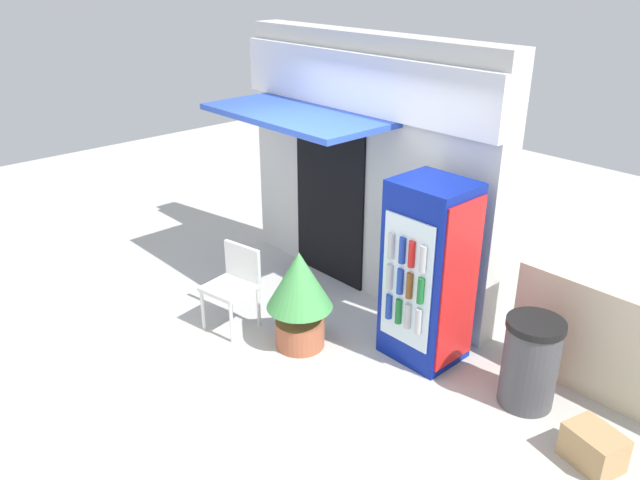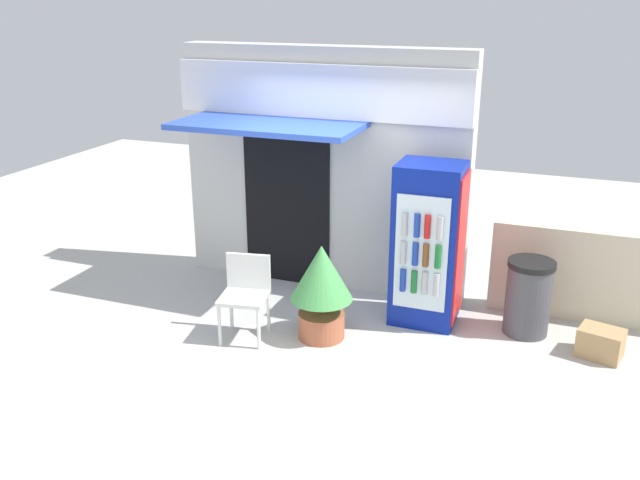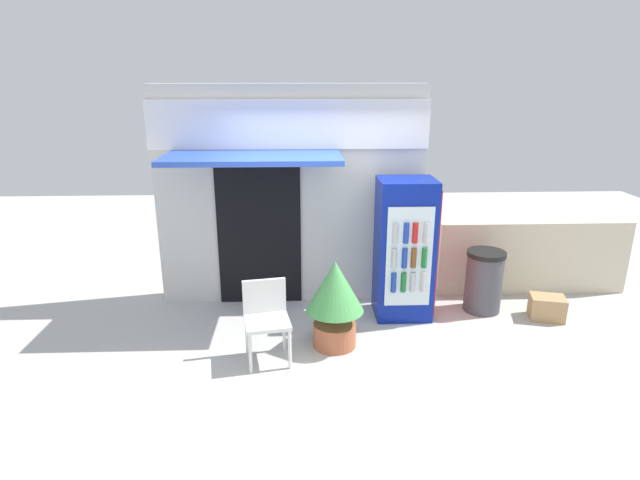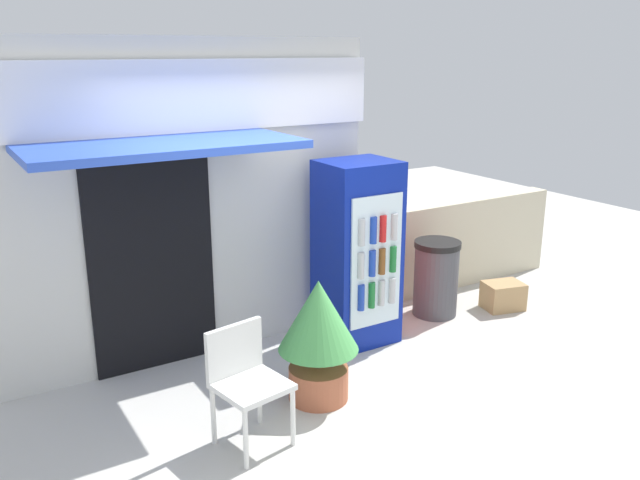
{
  "view_description": "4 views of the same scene",
  "coord_description": "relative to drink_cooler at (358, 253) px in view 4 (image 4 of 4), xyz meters",
  "views": [
    {
      "loc": [
        4.02,
        -3.14,
        3.47
      ],
      "look_at": [
        0.1,
        0.45,
        1.09
      ],
      "focal_mm": 35.66,
      "sensor_mm": 36.0,
      "label": 1
    },
    {
      "loc": [
        2.23,
        -5.64,
        3.34
      ],
      "look_at": [
        -0.08,
        0.48,
        0.97
      ],
      "focal_mm": 38.57,
      "sensor_mm": 36.0,
      "label": 2
    },
    {
      "loc": [
        -0.35,
        -4.89,
        2.89
      ],
      "look_at": [
        -0.13,
        0.64,
        1.12
      ],
      "focal_mm": 29.09,
      "sensor_mm": 36.0,
      "label": 3
    },
    {
      "loc": [
        -2.42,
        -3.73,
        2.69
      ],
      "look_at": [
        0.23,
        0.58,
        1.21
      ],
      "focal_mm": 36.75,
      "sensor_mm": 36.0,
      "label": 4
    }
  ],
  "objects": [
    {
      "name": "ground",
      "position": [
        -0.92,
        -1.03,
        -0.86
      ],
      "size": [
        16.0,
        16.0,
        0.0
      ],
      "primitive_type": "plane",
      "color": "beige"
    },
    {
      "name": "storefront_building",
      "position": [
        -1.41,
        0.6,
        0.59
      ],
      "size": [
        3.4,
        1.31,
        2.79
      ],
      "color": "silver",
      "rests_on": "ground"
    },
    {
      "name": "drink_cooler",
      "position": [
        0.0,
        0.0,
        0.0
      ],
      "size": [
        0.69,
        0.64,
        1.73
      ],
      "color": "navy",
      "rests_on": "ground"
    },
    {
      "name": "plastic_chair",
      "position": [
        -1.64,
        -0.99,
        -0.36
      ],
      "size": [
        0.53,
        0.52,
        0.85
      ],
      "color": "silver",
      "rests_on": "ground"
    },
    {
      "name": "potted_plant_near_shop",
      "position": [
        -0.9,
        -0.76,
        -0.27
      ],
      "size": [
        0.63,
        0.63,
        1.0
      ],
      "color": "#AD5B3D",
      "rests_on": "ground"
    },
    {
      "name": "trash_bin",
      "position": [
        1.05,
        0.08,
        -0.46
      ],
      "size": [
        0.48,
        0.48,
        0.8
      ],
      "color": "#47474C",
      "rests_on": "ground"
    },
    {
      "name": "stone_boundary_wall",
      "position": [
        1.9,
        0.64,
        -0.36
      ],
      "size": [
        2.61,
        0.23,
        1.01
      ],
      "primitive_type": "cube",
      "color": "beige",
      "rests_on": "ground"
    },
    {
      "name": "cardboard_box",
      "position": [
        1.77,
        -0.19,
        -0.72
      ],
      "size": [
        0.47,
        0.39,
        0.29
      ],
      "primitive_type": "cube",
      "rotation": [
        0.0,
        0.0,
        -0.25
      ],
      "color": "tan",
      "rests_on": "ground"
    }
  ]
}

